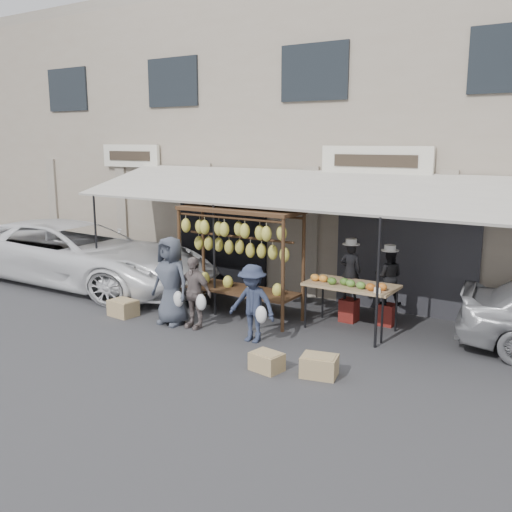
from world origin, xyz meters
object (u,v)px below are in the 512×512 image
(customer_mid, at_px, (194,292))
(crate_near_b, at_px, (319,366))
(crate_near_a, at_px, (267,362))
(van, at_px, (73,238))
(banana_rack, at_px, (238,241))
(vendor_left, at_px, (350,271))
(customer_right, at_px, (252,303))
(customer_left, at_px, (171,281))
(crate_far, at_px, (123,308))
(vendor_right, at_px, (389,277))
(produce_table, at_px, (350,286))

(customer_mid, bearing_deg, crate_near_b, -13.04)
(crate_near_a, height_order, van, van)
(customer_mid, height_order, van, van)
(crate_near_a, bearing_deg, customer_mid, 155.76)
(banana_rack, relative_size, crate_near_a, 5.42)
(banana_rack, relative_size, vendor_left, 2.27)
(customer_mid, relative_size, customer_right, 0.99)
(customer_left, bearing_deg, crate_far, -170.09)
(vendor_left, distance_m, crate_near_b, 2.99)
(vendor_right, height_order, crate_far, vendor_right)
(vendor_left, xyz_separation_m, customer_left, (-2.87, -2.05, -0.16))
(vendor_right, bearing_deg, banana_rack, 5.66)
(crate_near_b, bearing_deg, vendor_right, 90.12)
(customer_mid, xyz_separation_m, customer_right, (1.38, -0.04, 0.01))
(vendor_right, height_order, crate_near_a, vendor_right)
(vendor_left, bearing_deg, customer_left, 21.13)
(customer_right, xyz_separation_m, van, (-6.20, 1.19, 0.44))
(vendor_right, relative_size, customer_right, 0.77)
(vendor_left, relative_size, crate_near_a, 2.39)
(produce_table, distance_m, crate_near_b, 2.41)
(customer_left, bearing_deg, produce_table, 28.79)
(customer_left, height_order, crate_near_a, customer_left)
(crate_near_a, height_order, crate_far, crate_far)
(vendor_left, bearing_deg, crate_near_b, 90.38)
(banana_rack, relative_size, vendor_right, 2.37)
(banana_rack, bearing_deg, customer_right, -45.82)
(banana_rack, xyz_separation_m, customer_mid, (-0.32, -1.05, -0.87))
(banana_rack, relative_size, customer_mid, 1.86)
(vendor_left, bearing_deg, crate_near_a, 74.40)
(customer_mid, relative_size, crate_far, 2.54)
(customer_left, distance_m, crate_near_a, 3.06)
(customer_right, xyz_separation_m, crate_far, (-3.08, -0.18, -0.54))
(vendor_right, distance_m, crate_near_a, 3.39)
(crate_near_b, bearing_deg, produce_table, 102.62)
(vendor_right, distance_m, crate_near_b, 3.05)
(vendor_left, bearing_deg, customer_right, 49.74)
(crate_near_a, height_order, crate_near_b, crate_near_b)
(crate_near_b, xyz_separation_m, van, (-7.91, 1.93, 0.99))
(produce_table, distance_m, customer_right, 1.94)
(vendor_left, bearing_deg, produce_table, 99.30)
(vendor_right, xyz_separation_m, van, (-7.91, -1.01, 0.17))
(customer_left, xyz_separation_m, crate_far, (-1.19, -0.15, -0.71))
(crate_far, bearing_deg, crate_near_b, -6.70)
(produce_table, bearing_deg, vendor_right, 54.52)
(vendor_right, bearing_deg, customer_right, 36.01)
(vendor_left, distance_m, crate_far, 4.70)
(produce_table, bearing_deg, customer_right, -128.85)
(vendor_left, height_order, van, van)
(customer_right, height_order, van, van)
(produce_table, xyz_separation_m, crate_near_a, (-0.29, -2.50, -0.73))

